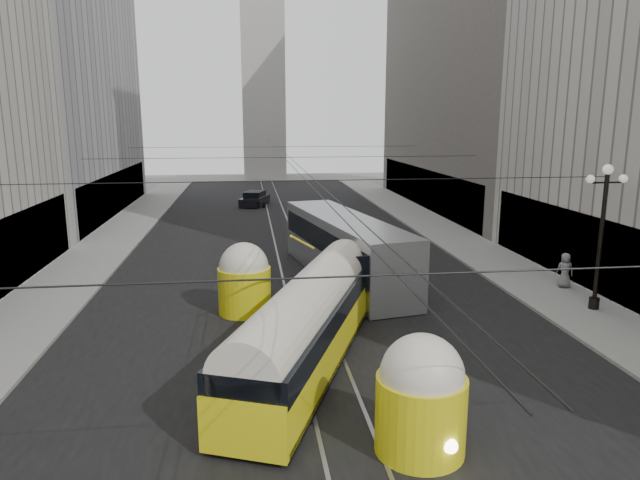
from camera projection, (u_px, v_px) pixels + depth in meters
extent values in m
cube|color=black|center=(287.00, 248.00, 37.82)|extent=(20.00, 85.00, 0.02)
cube|color=gray|center=(112.00, 241.00, 39.74)|extent=(4.00, 72.00, 0.15)
cube|color=gray|center=(444.00, 232.00, 42.67)|extent=(4.00, 72.00, 0.15)
cube|color=gray|center=(276.00, 248.00, 37.73)|extent=(0.12, 85.00, 0.04)
cube|color=gray|center=(299.00, 248.00, 37.92)|extent=(0.12, 85.00, 0.04)
cube|color=black|center=(8.00, 254.00, 27.44)|extent=(0.10, 18.00, 3.60)
cube|color=#999999|center=(33.00, 50.00, 47.50)|extent=(12.00, 28.00, 28.00)
cube|color=black|center=(118.00, 192.00, 50.73)|extent=(0.10, 25.20, 3.60)
cube|color=black|center=(577.00, 247.00, 28.94)|extent=(0.10, 18.00, 3.60)
cube|color=#514C47|center=(492.00, 34.00, 51.98)|extent=(12.00, 32.00, 32.00)
cube|color=black|center=(423.00, 187.00, 54.17)|extent=(0.10, 28.80, 3.60)
cube|color=#B2AFA8|center=(263.00, 93.00, 81.42)|extent=(6.00, 6.00, 24.00)
cylinder|color=black|center=(600.00, 242.00, 24.64)|extent=(0.18, 0.18, 6.00)
cylinder|color=black|center=(594.00, 303.00, 25.21)|extent=(0.44, 0.44, 0.50)
cylinder|color=black|center=(607.00, 183.00, 24.10)|extent=(1.60, 0.08, 0.08)
sphere|color=white|center=(608.00, 169.00, 23.98)|extent=(0.44, 0.44, 0.44)
sphere|color=white|center=(590.00, 179.00, 23.97)|extent=(0.36, 0.36, 0.36)
sphere|color=white|center=(623.00, 179.00, 24.16)|extent=(0.36, 0.36, 0.36)
cylinder|color=black|center=(408.00, 275.00, 8.92)|extent=(25.00, 0.03, 0.03)
cylinder|color=black|center=(311.00, 181.00, 22.50)|extent=(25.00, 0.03, 0.03)
cylinder|color=black|center=(287.00, 157.00, 36.09)|extent=(25.00, 0.03, 0.03)
cylinder|color=black|center=(276.00, 147.00, 49.67)|extent=(25.00, 0.03, 0.03)
cylinder|color=black|center=(283.00, 156.00, 40.01)|extent=(0.03, 72.00, 0.03)
cylinder|color=black|center=(289.00, 156.00, 40.06)|extent=(0.03, 72.00, 0.03)
cube|color=yellow|center=(309.00, 338.00, 19.76)|extent=(6.71, 12.42, 1.51)
cube|color=black|center=(309.00, 357.00, 19.91)|extent=(6.57, 12.07, 0.27)
cube|color=black|center=(309.00, 311.00, 19.56)|extent=(6.66, 12.25, 0.76)
cylinder|color=silver|center=(309.00, 304.00, 19.50)|extent=(6.39, 12.15, 2.04)
cylinder|color=yellow|center=(420.00, 414.00, 14.49)|extent=(2.31, 2.31, 2.04)
sphere|color=silver|center=(422.00, 376.00, 14.27)|extent=(2.13, 2.13, 2.13)
cylinder|color=yellow|center=(245.00, 290.00, 25.00)|extent=(2.31, 2.31, 2.04)
sphere|color=silver|center=(244.00, 267.00, 24.77)|extent=(2.13, 2.13, 2.13)
sphere|color=#FFF2BF|center=(450.00, 446.00, 13.56)|extent=(0.36, 0.36, 0.36)
cube|color=#9FA2A4|center=(345.00, 248.00, 30.18)|extent=(5.22, 13.39, 3.28)
cube|color=black|center=(345.00, 238.00, 30.07)|extent=(5.15, 12.95, 1.20)
cube|color=black|center=(371.00, 273.00, 23.79)|extent=(2.48, 0.59, 1.53)
cylinder|color=black|center=(331.00, 294.00, 25.99)|extent=(0.30, 1.09, 1.09)
cylinder|color=black|center=(390.00, 292.00, 26.33)|extent=(0.30, 1.09, 1.09)
cylinder|color=black|center=(310.00, 251.00, 34.52)|extent=(0.30, 1.09, 1.09)
cylinder|color=black|center=(355.00, 250.00, 34.85)|extent=(0.30, 1.09, 1.09)
cube|color=white|center=(314.00, 217.00, 46.83)|extent=(2.07, 4.81, 0.85)
cube|color=black|center=(314.00, 210.00, 46.70)|extent=(1.79, 2.66, 0.80)
cylinder|color=black|center=(305.00, 222.00, 45.18)|extent=(0.22, 0.68, 0.68)
cylinder|color=black|center=(327.00, 222.00, 45.40)|extent=(0.22, 0.68, 0.68)
cylinder|color=black|center=(301.00, 216.00, 48.33)|extent=(0.22, 0.68, 0.68)
cylinder|color=black|center=(322.00, 215.00, 48.54)|extent=(0.22, 0.68, 0.68)
cube|color=black|center=(255.00, 201.00, 56.23)|extent=(3.16, 4.85, 0.80)
cube|color=black|center=(255.00, 195.00, 56.11)|extent=(2.32, 2.86, 0.75)
cylinder|color=black|center=(246.00, 205.00, 54.68)|extent=(0.22, 0.64, 0.64)
cylinder|color=black|center=(264.00, 204.00, 54.88)|extent=(0.22, 0.64, 0.64)
cylinder|color=black|center=(246.00, 200.00, 57.65)|extent=(0.22, 0.64, 0.64)
cylinder|color=black|center=(263.00, 200.00, 57.85)|extent=(0.22, 0.64, 0.64)
imported|color=slate|center=(565.00, 270.00, 28.29)|extent=(0.94, 0.68, 1.75)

